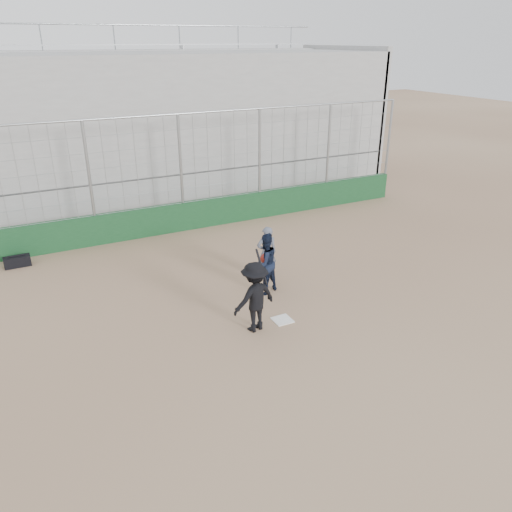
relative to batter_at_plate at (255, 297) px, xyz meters
name	(u,v)px	position (x,y,z in m)	size (l,w,h in m)	color
ground	(282,320)	(0.77, 0.04, -0.84)	(90.00, 90.00, 0.00)	brown
home_plate	(282,320)	(0.77, 0.04, -0.83)	(0.44, 0.44, 0.02)	white
backstop	(183,204)	(0.77, 7.04, 0.11)	(18.10, 0.25, 4.04)	#123A1C
bleachers	(140,126)	(0.77, 11.99, 2.08)	(20.25, 6.70, 6.98)	gray
batter_at_plate	(255,297)	(0.00, 0.00, 0.00)	(1.19, 0.85, 1.85)	black
catcher_crouched	(265,274)	(1.07, 1.49, -0.28)	(0.99, 0.89, 1.14)	black
umpire	(267,256)	(1.51, 2.24, -0.14)	(0.57, 0.37, 1.40)	#515767
equipment_bag	(17,261)	(-4.71, 6.33, -0.68)	(0.74, 0.33, 0.36)	black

